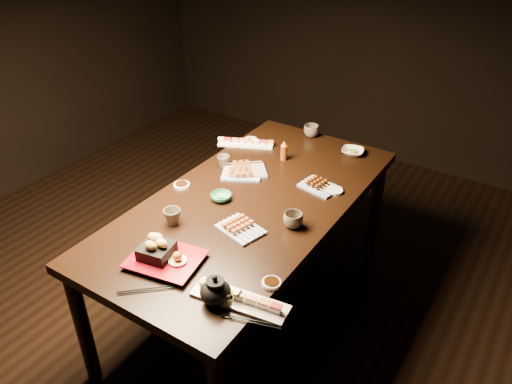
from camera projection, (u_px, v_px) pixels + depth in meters
ground at (179, 313)px, 2.89m from camera, size 5.00×5.00×0.00m
dining_table at (251, 257)px, 2.74m from camera, size 1.23×1.94×0.75m
sushi_platter_near at (240, 297)px, 1.91m from camera, size 0.40×0.16×0.05m
sushi_platter_far at (246, 142)px, 3.06m from camera, size 0.35×0.23×0.04m
yakitori_plate_center at (246, 168)px, 2.76m from camera, size 0.27×0.26×0.06m
yakitori_plate_right at (241, 226)px, 2.30m from camera, size 0.24×0.20×0.05m
yakitori_plate_left at (242, 171)px, 2.74m from camera, size 0.26×0.24×0.05m
tsukune_plate at (320, 184)px, 2.63m from camera, size 0.22×0.17×0.05m
edamame_bowl_green at (221, 197)px, 2.53m from camera, size 0.15×0.15×0.03m
edamame_bowl_cream at (353, 152)px, 2.96m from camera, size 0.15×0.15×0.03m
tempura_tray at (165, 252)px, 2.10m from camera, size 0.34×0.29×0.11m
teacup_near_left at (172, 217)px, 2.35m from camera, size 0.09×0.09×0.08m
teacup_mid_right at (293, 220)px, 2.33m from camera, size 0.11×0.11×0.07m
teacup_far_left at (224, 161)px, 2.82m from camera, size 0.07×0.07×0.07m
teacup_far_right at (311, 131)px, 3.16m from camera, size 0.11×0.11×0.08m
teapot at (215, 289)px, 1.90m from camera, size 0.15×0.15×0.12m
condiment_bottle at (284, 150)px, 2.88m from camera, size 0.05×0.05×0.12m
sauce_dish_west at (182, 185)px, 2.65m from camera, size 0.10×0.10×0.02m
sauce_dish_east at (335, 191)px, 2.60m from camera, size 0.10×0.10×0.01m
sauce_dish_se at (271, 283)px, 2.01m from camera, size 0.11×0.11×0.01m
sauce_dish_nw at (251, 140)px, 3.12m from camera, size 0.10×0.10×0.01m
chopsticks_near at (146, 290)px, 1.97m from camera, size 0.18×0.17×0.01m
chopsticks_se at (251, 321)px, 1.83m from camera, size 0.23×0.09×0.01m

